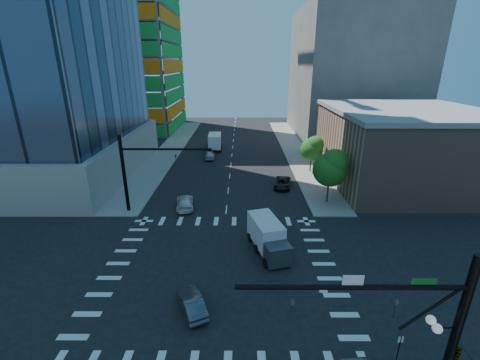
{
  "coord_description": "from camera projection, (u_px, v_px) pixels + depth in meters",
  "views": [
    {
      "loc": [
        1.77,
        -22.73,
        16.54
      ],
      "look_at": [
        1.65,
        8.0,
        5.23
      ],
      "focal_mm": 24.0,
      "sensor_mm": 36.0,
      "label": 1
    }
  ],
  "objects": [
    {
      "name": "construction_building",
      "position": [
        120.0,
        26.0,
        76.77
      ],
      "size": [
        25.16,
        34.5,
        70.6
      ],
      "color": "gray",
      "rests_on": "ground"
    },
    {
      "name": "commercial_building",
      "position": [
        404.0,
        146.0,
        45.78
      ],
      "size": [
        20.5,
        22.5,
        10.6
      ],
      "color": "#906A53",
      "rests_on": "ground"
    },
    {
      "name": "signal_mast_se",
      "position": [
        436.0,
        334.0,
        14.49
      ],
      "size": [
        10.51,
        2.48,
        9.0
      ],
      "color": "black",
      "rests_on": "sidewalk_se"
    },
    {
      "name": "car_sb_near",
      "position": [
        185.0,
        202.0,
        38.64
      ],
      "size": [
        2.68,
        5.02,
        1.38
      ],
      "primitive_type": "imported",
      "rotation": [
        0.0,
        0.0,
        3.3
      ],
      "color": "white",
      "rests_on": "ground"
    },
    {
      "name": "car_nb_far",
      "position": [
        282.0,
        183.0,
        44.93
      ],
      "size": [
        2.99,
        4.98,
        1.29
      ],
      "primitive_type": "imported",
      "rotation": [
        0.0,
        0.0,
        -0.19
      ],
      "color": "black",
      "rests_on": "ground"
    },
    {
      "name": "ground",
      "position": [
        220.0,
        271.0,
        27.05
      ],
      "size": [
        160.0,
        160.0,
        0.0
      ],
      "primitive_type": "plane",
      "color": "black",
      "rests_on": "ground"
    },
    {
      "name": "sidewalk_nw",
      "position": [
        170.0,
        149.0,
        64.61
      ],
      "size": [
        5.0,
        60.0,
        0.15
      ],
      "primitive_type": "cube",
      "color": "gray",
      "rests_on": "ground"
    },
    {
      "name": "box_truck_far",
      "position": [
        215.0,
        142.0,
        64.74
      ],
      "size": [
        2.85,
        6.23,
        3.21
      ],
      "rotation": [
        0.0,
        0.0,
        3.18
      ],
      "color": "black",
      "rests_on": "ground"
    },
    {
      "name": "box_truck_near",
      "position": [
        269.0,
        240.0,
        29.23
      ],
      "size": [
        3.84,
        6.03,
        2.93
      ],
      "rotation": [
        0.0,
        0.0,
        0.28
      ],
      "color": "black",
      "rests_on": "ground"
    },
    {
      "name": "tree_south",
      "position": [
        332.0,
        167.0,
        38.44
      ],
      "size": [
        4.16,
        4.16,
        6.82
      ],
      "color": "#382316",
      "rests_on": "sidewalk_ne"
    },
    {
      "name": "sidewalk_ne",
      "position": [
        294.0,
        149.0,
        64.52
      ],
      "size": [
        5.0,
        60.0,
        0.15
      ],
      "primitive_type": "cube",
      "color": "gray",
      "rests_on": "ground"
    },
    {
      "name": "tree_north",
      "position": [
        313.0,
        148.0,
        49.94
      ],
      "size": [
        3.54,
        3.52,
        5.78
      ],
      "color": "#382316",
      "rests_on": "sidewalk_ne"
    },
    {
      "name": "bg_building_ne",
      "position": [
        351.0,
        74.0,
        73.74
      ],
      "size": [
        24.0,
        30.0,
        28.0
      ],
      "primitive_type": "cube",
      "color": "#615D57",
      "rests_on": "ground"
    },
    {
      "name": "car_sb_cross",
      "position": [
        192.0,
        303.0,
        22.53
      ],
      "size": [
        2.8,
        4.08,
        1.27
      ],
      "primitive_type": "imported",
      "rotation": [
        0.0,
        0.0,
        3.56
      ],
      "color": "#46474B",
      "rests_on": "ground"
    },
    {
      "name": "road_markings",
      "position": [
        220.0,
        271.0,
        27.05
      ],
      "size": [
        20.0,
        20.0,
        0.01
      ],
      "primitive_type": "cube",
      "color": "silver",
      "rests_on": "ground"
    },
    {
      "name": "car_sb_mid",
      "position": [
        210.0,
        155.0,
        58.25
      ],
      "size": [
        1.87,
        4.32,
        1.45
      ],
      "primitive_type": "imported",
      "rotation": [
        0.0,
        0.0,
        3.18
      ],
      "color": "#B3B6BB",
      "rests_on": "ground"
    },
    {
      "name": "no_parking_sign",
      "position": [
        399.0,
        348.0,
        18.09
      ],
      "size": [
        0.3,
        0.06,
        2.2
      ],
      "color": "black",
      "rests_on": "ground"
    },
    {
      "name": "signal_mast_nw",
      "position": [
        136.0,
        167.0,
        35.98
      ],
      "size": [
        10.2,
        0.4,
        9.0
      ],
      "color": "black",
      "rests_on": "sidewalk_nw"
    }
  ]
}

